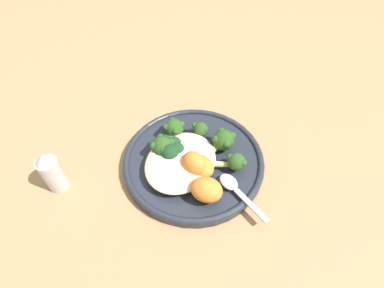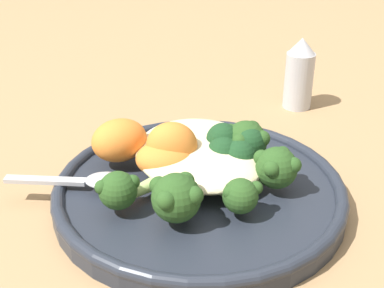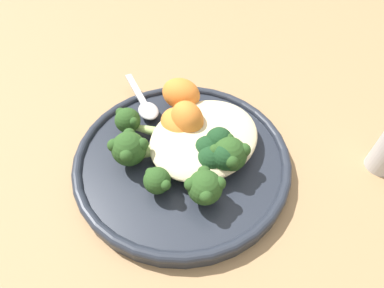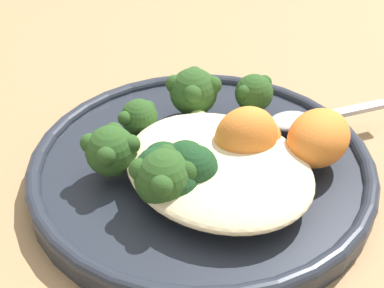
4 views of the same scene
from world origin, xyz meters
name	(u,v)px [view 3 (image 3 of 4)]	position (x,y,z in m)	size (l,w,h in m)	color
ground_plane	(185,176)	(0.00, 0.00, 0.00)	(4.00, 4.00, 0.00)	#9E7A51
plate	(182,157)	(-0.01, -0.02, 0.01)	(0.26, 0.26, 0.02)	#232833
quinoa_mound	(204,137)	(-0.04, -0.01, 0.03)	(0.14, 0.12, 0.02)	beige
broccoli_stalk_0	(140,124)	(0.00, -0.08, 0.04)	(0.07, 0.12, 0.03)	#9EBC66
broccoli_stalk_1	(137,148)	(0.03, -0.05, 0.04)	(0.10, 0.07, 0.04)	#9EBC66
broccoli_stalk_2	(168,170)	(0.02, 0.00, 0.03)	(0.10, 0.04, 0.03)	#9EBC66
broccoli_stalk_3	(202,177)	(0.01, 0.03, 0.04)	(0.09, 0.11, 0.04)	#9EBC66
broccoli_stalk_4	(225,152)	(-0.03, 0.03, 0.04)	(0.04, 0.09, 0.04)	#9EBC66
sweet_potato_chunk_0	(179,124)	(-0.03, -0.04, 0.04)	(0.05, 0.04, 0.03)	orange
sweet_potato_chunk_1	(181,94)	(-0.07, -0.08, 0.04)	(0.05, 0.04, 0.04)	orange
sweet_potato_chunk_2	(187,119)	(-0.04, -0.03, 0.05)	(0.05, 0.04, 0.05)	orange
kale_tuft	(218,151)	(-0.03, 0.02, 0.04)	(0.06, 0.06, 0.04)	#193D1E
spoon	(145,105)	(-0.04, -0.11, 0.03)	(0.06, 0.11, 0.01)	#B7B7BC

